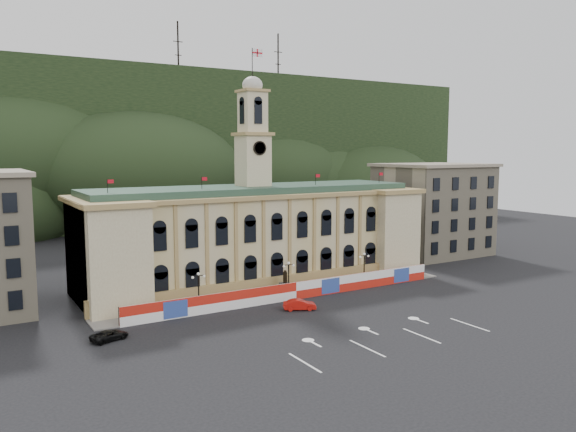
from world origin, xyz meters
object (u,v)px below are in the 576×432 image
lamp_center (289,276)px  black_suv (110,335)px  red_sedan (300,305)px  statue (285,287)px

lamp_center → black_suv: bearing=-167.4°
red_sedan → black_suv: bearing=113.0°
red_sedan → statue: bearing=7.7°
statue → lamp_center: lamp_center is taller
statue → red_sedan: (-2.40, -7.81, -0.47)m
lamp_center → black_suv: lamp_center is taller
red_sedan → lamp_center: bearing=5.4°
lamp_center → red_sedan: 7.60m
black_suv → red_sedan: bearing=-108.5°
statue → black_suv: 28.07m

